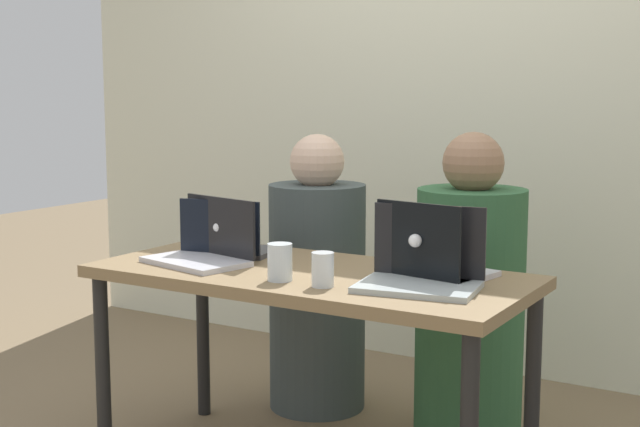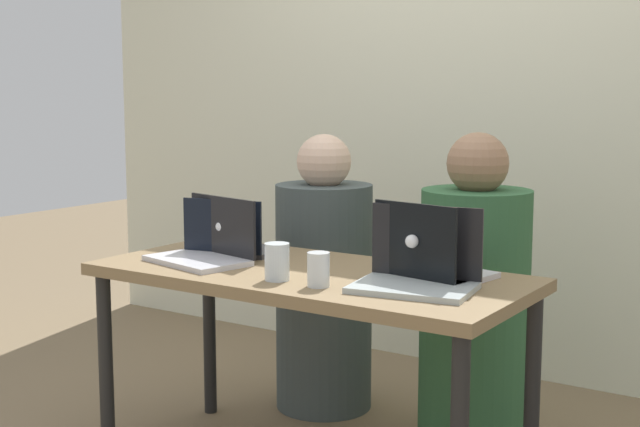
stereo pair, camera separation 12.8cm
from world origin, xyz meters
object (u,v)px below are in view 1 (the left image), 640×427
(laptop_front_left, at_px, (205,249))
(water_glass_right, at_px, (323,272))
(person_on_right, at_px, (470,305))
(laptop_back_right, at_px, (432,262))
(laptop_front_right, at_px, (422,270))
(water_glass_center, at_px, (281,265))
(person_on_left, at_px, (317,288))
(laptop_back_left, at_px, (229,242))

(laptop_front_left, distance_m, water_glass_right, 0.55)
(person_on_right, relative_size, laptop_back_right, 3.37)
(laptop_front_right, xyz_separation_m, water_glass_center, (-0.41, -0.14, -0.00))
(person_on_right, distance_m, laptop_front_right, 0.68)
(person_on_left, height_order, laptop_front_right, person_on_left)
(laptop_front_left, distance_m, water_glass_center, 0.40)
(laptop_front_left, distance_m, laptop_back_right, 0.78)
(person_on_left, height_order, laptop_back_left, person_on_left)
(laptop_front_right, height_order, water_glass_right, laptop_front_right)
(person_on_left, relative_size, laptop_back_right, 3.30)
(water_glass_right, distance_m, water_glass_center, 0.15)
(person_on_left, relative_size, person_on_right, 0.98)
(person_on_left, bearing_deg, laptop_back_left, 88.85)
(person_on_left, height_order, person_on_right, person_on_right)
(laptop_back_right, distance_m, water_glass_right, 0.36)
(person_on_left, distance_m, laptop_front_right, 1.00)
(laptop_back_left, height_order, water_glass_right, laptop_back_left)
(person_on_right, height_order, water_glass_center, person_on_right)
(laptop_back_right, bearing_deg, laptop_front_right, 109.38)
(person_on_right, xyz_separation_m, laptop_front_right, (0.09, -0.62, 0.25))
(person_on_left, relative_size, laptop_front_left, 2.88)
(laptop_back_left, height_order, laptop_front_right, laptop_front_right)
(person_on_right, relative_size, laptop_front_right, 2.98)
(person_on_left, xyz_separation_m, water_glass_center, (0.33, -0.76, 0.26))
(water_glass_right, bearing_deg, person_on_left, 122.15)
(person_on_right, xyz_separation_m, water_glass_center, (-0.32, -0.76, 0.25))
(person_on_right, height_order, laptop_front_left, person_on_right)
(water_glass_right, bearing_deg, water_glass_center, 178.31)
(water_glass_right, bearing_deg, laptop_front_left, 168.19)
(laptop_front_left, bearing_deg, laptop_back_left, 108.67)
(laptop_front_right, relative_size, laptop_front_left, 0.99)
(laptop_back_right, bearing_deg, water_glass_right, 58.77)
(water_glass_center, bearing_deg, person_on_left, 113.38)
(laptop_back_left, xyz_separation_m, laptop_front_left, (0.02, -0.16, 0.00))
(laptop_back_left, bearing_deg, water_glass_center, 135.73)
(person_on_left, distance_m, laptop_back_right, 0.91)
(person_on_left, distance_m, water_glass_center, 0.87)
(laptop_back_left, xyz_separation_m, water_glass_center, (0.40, -0.26, 0.01))
(laptop_front_right, bearing_deg, person_on_left, 130.89)
(laptop_back_right, relative_size, water_glass_right, 3.25)
(water_glass_center, bearing_deg, person_on_right, 67.09)
(water_glass_right, bearing_deg, laptop_back_right, 49.50)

